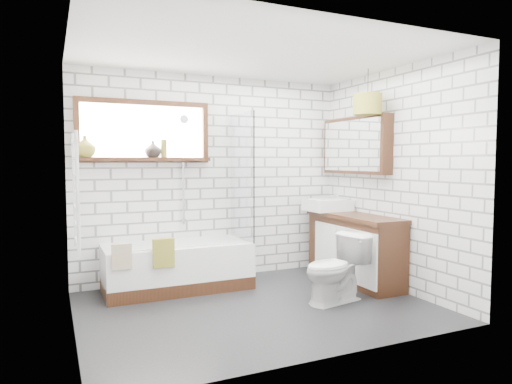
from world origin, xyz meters
name	(u,v)px	position (x,y,z in m)	size (l,w,h in m)	color
floor	(257,307)	(0.00, 0.00, -0.01)	(3.40, 2.60, 0.01)	black
ceiling	(257,53)	(0.00, 0.00, 2.50)	(3.40, 2.60, 0.01)	white
wall_back	(214,178)	(0.00, 1.30, 1.25)	(3.40, 0.01, 2.50)	white
wall_front	(331,190)	(0.00, -1.30, 1.25)	(3.40, 0.01, 2.50)	white
wall_left	(70,186)	(-1.70, 0.00, 1.25)	(0.01, 2.60, 2.50)	white
wall_right	(393,179)	(1.70, 0.00, 1.25)	(0.01, 2.60, 2.50)	white
window	(145,131)	(-0.85, 1.26, 1.80)	(1.52, 0.16, 0.68)	black
towel_radiator	(76,192)	(-1.66, 0.00, 1.20)	(0.06, 0.52, 1.00)	white
mirror_cabinet	(356,146)	(1.62, 0.60, 1.65)	(0.16, 1.20, 0.70)	black
shower_riser	(183,170)	(-0.40, 1.26, 1.35)	(0.02, 0.02, 1.30)	silver
bathtub	(178,267)	(-0.56, 0.94, 0.26)	(1.62, 0.72, 0.52)	white
shower_screen	(242,177)	(0.23, 0.94, 1.27)	(0.02, 0.72, 1.50)	white
towel_green	(164,253)	(-0.80, 0.58, 0.50)	(0.22, 0.06, 0.30)	olive
towel_beige	(122,256)	(-1.22, 0.58, 0.50)	(0.20, 0.05, 0.26)	tan
vanity	(354,248)	(1.47, 0.39, 0.41)	(0.46, 1.43, 0.82)	black
basin	(328,205)	(1.41, 0.89, 0.89)	(0.52, 0.45, 0.15)	white
tap	(338,200)	(1.57, 0.89, 0.95)	(0.03, 0.03, 0.16)	silver
toilet	(335,268)	(0.80, -0.20, 0.35)	(0.70, 0.40, 0.71)	white
vase_olive	(85,148)	(-1.50, 1.23, 1.60)	(0.23, 0.23, 0.24)	olive
vase_dark	(153,151)	(-0.76, 1.23, 1.58)	(0.19, 0.19, 0.19)	black
bottle	(164,150)	(-0.63, 1.23, 1.58)	(0.07, 0.07, 0.21)	olive
pendant	(368,104)	(1.45, 0.16, 2.10)	(0.32, 0.32, 0.24)	olive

